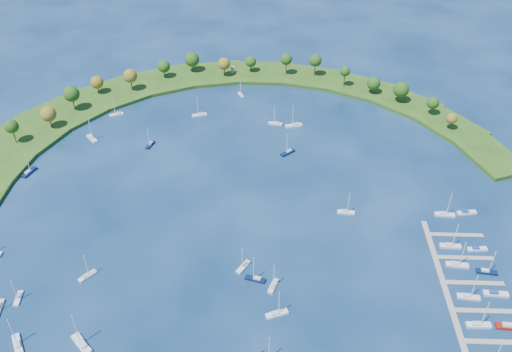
{
  "coord_description": "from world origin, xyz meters",
  "views": [
    {
      "loc": [
        12.12,
        -195.66,
        155.4
      ],
      "look_at": [
        5.0,
        5.0,
        4.0
      ],
      "focal_mm": 37.88,
      "sensor_mm": 36.0,
      "label": 1
    }
  ],
  "objects_px": {
    "moored_boat_9": "(255,278)",
    "docked_boat_5": "(496,294)",
    "moored_boat_8": "(346,212)",
    "docked_boat_10": "(445,214)",
    "moored_boat_5": "(92,138)",
    "moored_boat_19": "(241,94)",
    "docked_boat_8": "(450,245)",
    "moored_boat_15": "(200,114)",
    "moored_boat_10": "(294,125)",
    "docked_boat_7": "(487,271)",
    "moored_boat_3": "(277,313)",
    "docked_boat_2": "(479,324)",
    "moored_boat_2": "(17,344)",
    "moored_boat_11": "(81,344)",
    "moored_boat_7": "(288,152)",
    "moored_boat_0": "(87,275)",
    "moored_boat_20": "(18,297)",
    "moored_boat_4": "(273,285)",
    "docked_boat_6": "(457,264)",
    "moored_boat_13": "(117,114)",
    "moored_boat_16": "(275,123)",
    "moored_boat_6": "(243,266)",
    "docked_boat_3": "(509,326)",
    "docked_boat_11": "(467,213)",
    "harbor_tower": "(233,70)",
    "docked_boat_9": "(477,249)",
    "dock_system": "(467,296)",
    "moored_boat_1": "(29,172)",
    "docked_boat_4": "(469,296)",
    "moored_boat_14": "(150,144)"
  },
  "relations": [
    {
      "from": "moored_boat_9",
      "to": "docked_boat_5",
      "type": "height_order",
      "value": "moored_boat_9"
    },
    {
      "from": "moored_boat_8",
      "to": "docked_boat_10",
      "type": "height_order",
      "value": "docked_boat_10"
    },
    {
      "from": "moored_boat_5",
      "to": "moored_boat_19",
      "type": "xyz_separation_m",
      "value": [
        75.53,
        50.8,
        -0.09
      ]
    },
    {
      "from": "docked_boat_8",
      "to": "moored_boat_15",
      "type": "bearing_deg",
      "value": 140.96
    },
    {
      "from": "moored_boat_10",
      "to": "docked_boat_7",
      "type": "relative_size",
      "value": 1.16
    },
    {
      "from": "moored_boat_3",
      "to": "moored_boat_5",
      "type": "bearing_deg",
      "value": 110.59
    },
    {
      "from": "moored_boat_8",
      "to": "docked_boat_8",
      "type": "xyz_separation_m",
      "value": [
        40.4,
        -19.65,
        0.04
      ]
    },
    {
      "from": "moored_boat_15",
      "to": "docked_boat_8",
      "type": "relative_size",
      "value": 0.98
    },
    {
      "from": "docked_boat_2",
      "to": "moored_boat_2",
      "type": "bearing_deg",
      "value": -176.33
    },
    {
      "from": "moored_boat_11",
      "to": "moored_boat_7",
      "type": "bearing_deg",
      "value": -75.26
    },
    {
      "from": "moored_boat_2",
      "to": "moored_boat_0",
      "type": "bearing_deg",
      "value": -56.34
    },
    {
      "from": "moored_boat_20",
      "to": "docked_boat_10",
      "type": "bearing_deg",
      "value": 101.11
    },
    {
      "from": "moored_boat_4",
      "to": "moored_boat_15",
      "type": "relative_size",
      "value": 0.88
    },
    {
      "from": "moored_boat_19",
      "to": "docked_boat_6",
      "type": "distance_m",
      "value": 163.98
    },
    {
      "from": "moored_boat_13",
      "to": "moored_boat_19",
      "type": "relative_size",
      "value": 1.23
    },
    {
      "from": "moored_boat_7",
      "to": "moored_boat_16",
      "type": "relative_size",
      "value": 1.1
    },
    {
      "from": "moored_boat_6",
      "to": "docked_boat_8",
      "type": "xyz_separation_m",
      "value": [
        83.49,
        14.34,
        0.04
      ]
    },
    {
      "from": "moored_boat_20",
      "to": "moored_boat_6",
      "type": "bearing_deg",
      "value": 96.55
    },
    {
      "from": "docked_boat_3",
      "to": "docked_boat_8",
      "type": "xyz_separation_m",
      "value": [
        -10.49,
        39.42,
        -0.04
      ]
    },
    {
      "from": "moored_boat_2",
      "to": "moored_boat_15",
      "type": "distance_m",
      "value": 159.0
    },
    {
      "from": "moored_boat_19",
      "to": "moored_boat_10",
      "type": "bearing_deg",
      "value": -163.71
    },
    {
      "from": "moored_boat_2",
      "to": "docked_boat_5",
      "type": "xyz_separation_m",
      "value": [
        168.19,
        27.93,
        -0.26
      ]
    },
    {
      "from": "docked_boat_11",
      "to": "moored_boat_2",
      "type": "bearing_deg",
      "value": -165.75
    },
    {
      "from": "harbor_tower",
      "to": "docked_boat_9",
      "type": "distance_m",
      "value": 187.43
    },
    {
      "from": "dock_system",
      "to": "moored_boat_11",
      "type": "xyz_separation_m",
      "value": [
        -135.91,
        -25.84,
        0.64
      ]
    },
    {
      "from": "moored_boat_1",
      "to": "moored_boat_9",
      "type": "bearing_deg",
      "value": -100.53
    },
    {
      "from": "moored_boat_13",
      "to": "docked_boat_4",
      "type": "relative_size",
      "value": 0.95
    },
    {
      "from": "moored_boat_5",
      "to": "moored_boat_14",
      "type": "height_order",
      "value": "moored_boat_5"
    },
    {
      "from": "moored_boat_20",
      "to": "docked_boat_5",
      "type": "relative_size",
      "value": 1.12
    },
    {
      "from": "moored_boat_1",
      "to": "moored_boat_5",
      "type": "relative_size",
      "value": 0.99
    },
    {
      "from": "moored_boat_6",
      "to": "moored_boat_8",
      "type": "distance_m",
      "value": 54.88
    },
    {
      "from": "moored_boat_2",
      "to": "moored_boat_15",
      "type": "height_order",
      "value": "moored_boat_2"
    },
    {
      "from": "moored_boat_4",
      "to": "docked_boat_6",
      "type": "relative_size",
      "value": 0.84
    },
    {
      "from": "moored_boat_4",
      "to": "moored_boat_10",
      "type": "distance_m",
      "value": 115.1
    },
    {
      "from": "dock_system",
      "to": "docked_boat_6",
      "type": "height_order",
      "value": "docked_boat_6"
    },
    {
      "from": "moored_boat_7",
      "to": "moored_boat_16",
      "type": "height_order",
      "value": "moored_boat_7"
    },
    {
      "from": "moored_boat_9",
      "to": "docked_boat_10",
      "type": "distance_m",
      "value": 90.36
    },
    {
      "from": "docked_boat_6",
      "to": "docked_boat_8",
      "type": "relative_size",
      "value": 1.03
    },
    {
      "from": "dock_system",
      "to": "moored_boat_8",
      "type": "bearing_deg",
      "value": 131.35
    },
    {
      "from": "moored_boat_8",
      "to": "moored_boat_19",
      "type": "xyz_separation_m",
      "value": [
        -52.08,
        105.29,
        -0.04
      ]
    },
    {
      "from": "moored_boat_7",
      "to": "moored_boat_16",
      "type": "bearing_deg",
      "value": -118.09
    },
    {
      "from": "moored_boat_10",
      "to": "moored_boat_19",
      "type": "height_order",
      "value": "moored_boat_10"
    },
    {
      "from": "docked_boat_8",
      "to": "moored_boat_9",
      "type": "bearing_deg",
      "value": -163.12
    },
    {
      "from": "docked_boat_5",
      "to": "docked_boat_6",
      "type": "distance_m",
      "value": 17.67
    },
    {
      "from": "moored_boat_2",
      "to": "moored_boat_4",
      "type": "xyz_separation_m",
      "value": [
        85.93,
        28.86,
        -0.06
      ]
    },
    {
      "from": "moored_boat_10",
      "to": "moored_boat_8",
      "type": "bearing_deg",
      "value": 91.12
    },
    {
      "from": "moored_boat_0",
      "to": "moored_boat_6",
      "type": "distance_m",
      "value": 59.9
    },
    {
      "from": "moored_boat_8",
      "to": "docked_boat_11",
      "type": "xyz_separation_m",
      "value": [
        52.77,
        1.52,
        -0.25
      ]
    },
    {
      "from": "moored_boat_13",
      "to": "moored_boat_10",
      "type": "bearing_deg",
      "value": 149.92
    },
    {
      "from": "moored_boat_8",
      "to": "docked_boat_10",
      "type": "relative_size",
      "value": 0.88
    }
  ]
}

